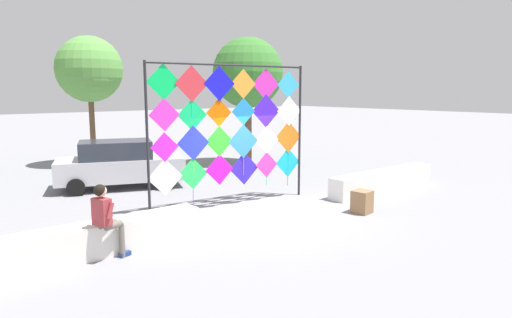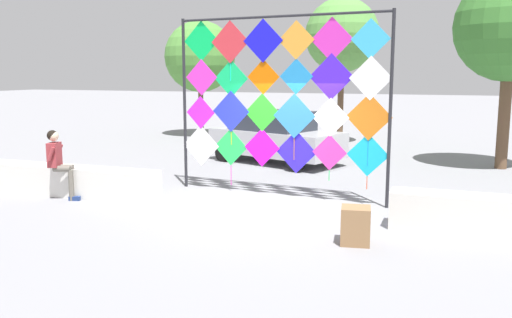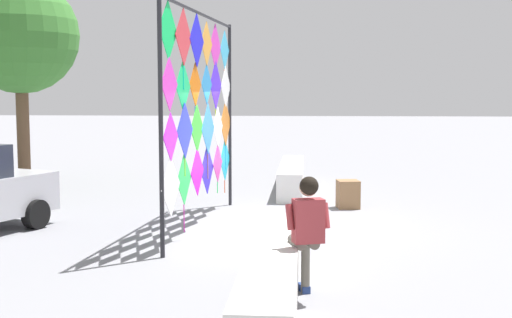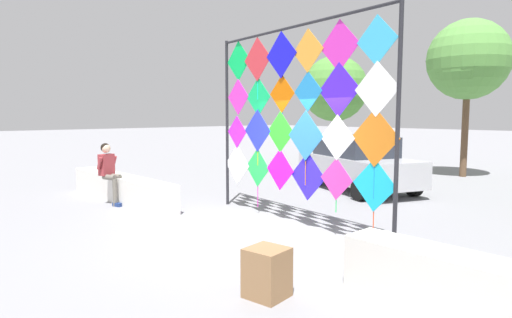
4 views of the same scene
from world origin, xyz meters
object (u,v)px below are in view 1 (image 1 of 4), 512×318
object	(u,v)px
tree_broadleaf	(246,74)
tree_palm_like	(92,71)
parked_car	(120,164)
cardboard_box_large	(362,202)
seated_vendor	(107,215)
kite_display_rack	(232,124)

from	to	relation	value
tree_broadleaf	tree_palm_like	size ratio (longest dim) A/B	1.00
parked_car	cardboard_box_large	world-z (taller)	parked_car
seated_vendor	tree_broadleaf	xyz separation A→B (m)	(9.23, 7.57, 3.05)
cardboard_box_large	tree_broadleaf	bearing A→B (deg)	72.27
cardboard_box_large	tree_palm_like	bearing A→B (deg)	102.42
parked_car	seated_vendor	bearing A→B (deg)	-114.42
kite_display_rack	tree_palm_like	distance (m)	9.50
seated_vendor	parked_car	bearing A→B (deg)	65.58
tree_palm_like	tree_broadleaf	bearing A→B (deg)	-34.35
cardboard_box_large	tree_broadleaf	size ratio (longest dim) A/B	0.11
parked_car	tree_palm_like	distance (m)	6.04
seated_vendor	tree_broadleaf	bearing A→B (deg)	39.36
tree_broadleaf	tree_palm_like	bearing A→B (deg)	145.65
tree_broadleaf	kite_display_rack	bearing A→B (deg)	-130.96
cardboard_box_large	tree_palm_like	size ratio (longest dim) A/B	0.11
cardboard_box_large	seated_vendor	bearing A→B (deg)	172.15
kite_display_rack	tree_broadleaf	distance (m)	7.66
cardboard_box_large	tree_broadleaf	xyz separation A→B (m)	(2.71, 8.47, 3.64)
kite_display_rack	cardboard_box_large	world-z (taller)	kite_display_rack
seated_vendor	tree_palm_like	distance (m)	12.29
seated_vendor	cardboard_box_large	world-z (taller)	seated_vendor
kite_display_rack	parked_car	distance (m)	4.81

